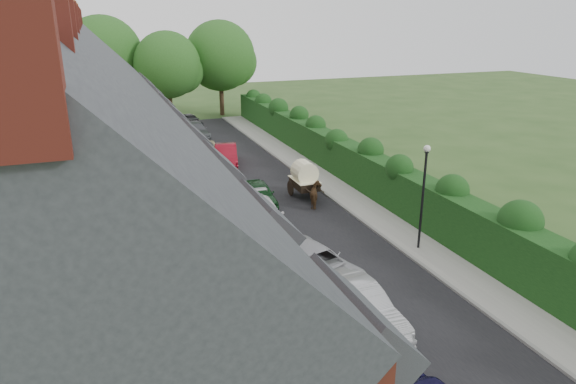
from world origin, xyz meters
name	(u,v)px	position (x,y,z in m)	size (l,w,h in m)	color
ground	(403,304)	(0.00, 0.00, 0.00)	(140.00, 140.00, 0.00)	#2D4C1E
road	(291,211)	(-0.50, 11.00, 0.01)	(6.00, 58.00, 0.02)	black
pavement_hedge_side	(354,201)	(3.60, 11.00, 0.06)	(2.20, 58.00, 0.12)	gray
pavement_house_side	(225,219)	(-4.35, 11.00, 0.06)	(1.70, 58.00, 0.12)	gray
kerb_hedge_side	(338,203)	(2.55, 11.00, 0.07)	(0.18, 58.00, 0.13)	gray
kerb_house_side	(239,217)	(-3.55, 11.00, 0.07)	(0.18, 58.00, 0.13)	gray
hedge	(382,174)	(5.40, 11.00, 1.60)	(2.10, 58.00, 2.85)	black
terrace_row	(90,156)	(-10.87, 9.98, 4.47)	(9.05, 40.50, 11.50)	maroon
garden_wall_row	(211,221)	(-5.35, 10.00, 0.46)	(0.35, 40.35, 1.10)	maroon
lamppost	(424,185)	(3.40, 4.00, 3.30)	(0.32, 0.32, 5.16)	black
tree_far_left	(171,66)	(-2.65, 40.08, 5.71)	(7.14, 6.80, 9.29)	#332316
tree_far_right	(223,57)	(3.39, 42.08, 6.31)	(7.98, 7.60, 10.31)	#332316
tree_far_back	(108,57)	(-8.59, 43.08, 6.62)	(8.40, 8.00, 10.82)	#332316
car_silver_a	(358,306)	(-2.31, -0.60, 0.77)	(1.64, 4.69, 1.55)	#9C9CA0
car_silver_b	(315,266)	(-2.53, 2.84, 0.76)	(2.52, 5.46, 1.52)	#ABADB3
car_white	(262,216)	(-2.89, 8.94, 0.76)	(2.13, 5.24, 1.52)	silver
car_green	(259,194)	(-1.90, 12.60, 0.68)	(1.61, 4.01, 1.37)	#0F3415
car_red	(226,155)	(-1.60, 21.80, 0.75)	(1.60, 4.58, 1.51)	maroon
car_beige	(204,151)	(-2.84, 23.80, 0.68)	(2.27, 4.93, 1.37)	#C6BA8F
car_grey	(195,131)	(-2.13, 31.25, 0.74)	(2.07, 5.10, 1.48)	#4C4F52
car_black	(190,121)	(-1.65, 36.40, 0.67)	(1.59, 3.95, 1.35)	black
horse	(316,195)	(1.14, 11.10, 0.71)	(0.77, 1.69, 1.42)	#452E19
horse_cart	(304,177)	(1.14, 12.92, 1.32)	(1.45, 3.21, 2.31)	black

